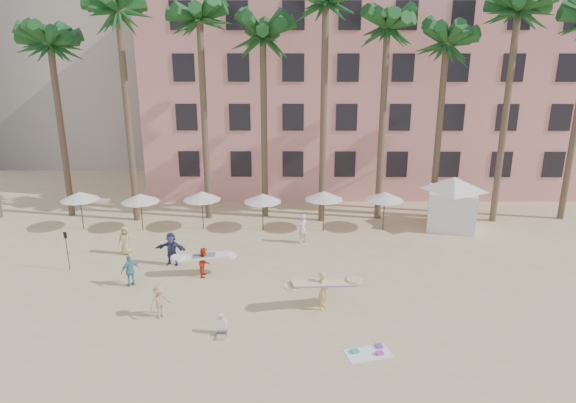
# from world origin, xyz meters

# --- Properties ---
(ground) EXTENTS (120.00, 120.00, 0.00)m
(ground) POSITION_xyz_m (0.00, 0.00, 0.00)
(ground) COLOR #D1B789
(ground) RESTS_ON ground
(pink_hotel) EXTENTS (35.00, 14.00, 16.00)m
(pink_hotel) POSITION_xyz_m (7.00, 26.00, 8.00)
(pink_hotel) COLOR pink
(pink_hotel) RESTS_ON ground
(palm_row) EXTENTS (44.40, 5.40, 16.30)m
(palm_row) POSITION_xyz_m (0.51, 15.00, 12.97)
(palm_row) COLOR brown
(palm_row) RESTS_ON ground
(umbrella_row) EXTENTS (22.50, 2.70, 2.73)m
(umbrella_row) POSITION_xyz_m (-3.00, 12.50, 2.33)
(umbrella_row) COLOR #332B23
(umbrella_row) RESTS_ON ground
(cabana) EXTENTS (5.53, 5.53, 3.50)m
(cabana) POSITION_xyz_m (11.62, 13.13, 2.07)
(cabana) COLOR silver
(cabana) RESTS_ON ground
(beach_towel) EXTENTS (2.00, 1.45, 0.14)m
(beach_towel) POSITION_xyz_m (4.03, -1.67, 0.03)
(beach_towel) COLOR white
(beach_towel) RESTS_ON ground
(carrier_yellow) EXTENTS (3.12, 1.42, 1.88)m
(carrier_yellow) POSITION_xyz_m (2.38, 1.93, 1.05)
(carrier_yellow) COLOR #DCB37B
(carrier_yellow) RESTS_ON ground
(carrier_white) EXTENTS (2.78, 0.99, 1.59)m
(carrier_white) POSITION_xyz_m (-3.74, 5.47, 0.86)
(carrier_white) COLOR red
(carrier_white) RESTS_ON ground
(beachgoers) EXTENTS (11.27, 10.08, 1.91)m
(beachgoers) POSITION_xyz_m (-5.46, 6.02, 0.89)
(beachgoers) COLOR #4BA3AF
(beachgoers) RESTS_ON ground
(paddle) EXTENTS (0.18, 0.04, 2.23)m
(paddle) POSITION_xyz_m (-11.28, 6.11, 1.41)
(paddle) COLOR black
(paddle) RESTS_ON ground
(seated_man) EXTENTS (0.41, 0.71, 0.92)m
(seated_man) POSITION_xyz_m (-2.07, -0.35, 0.32)
(seated_man) COLOR #3F3F4C
(seated_man) RESTS_ON ground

